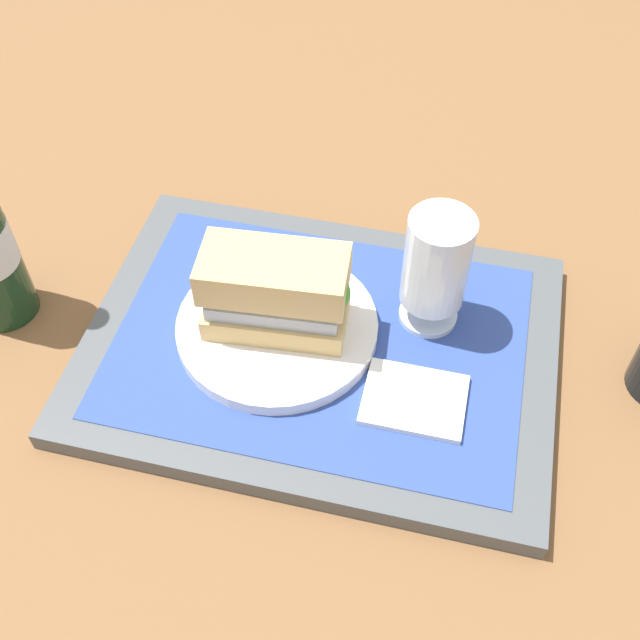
# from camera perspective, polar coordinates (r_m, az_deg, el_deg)

# --- Properties ---
(ground_plane) EXTENTS (3.00, 3.00, 0.00)m
(ground_plane) POSITION_cam_1_polar(r_m,az_deg,el_deg) (0.75, 0.00, -2.43)
(ground_plane) COLOR brown
(tray) EXTENTS (0.44, 0.32, 0.02)m
(tray) POSITION_cam_1_polar(r_m,az_deg,el_deg) (0.74, 0.00, -1.96)
(tray) COLOR #4C5156
(tray) RESTS_ON ground_plane
(placemat) EXTENTS (0.38, 0.27, 0.00)m
(placemat) POSITION_cam_1_polar(r_m,az_deg,el_deg) (0.74, 0.00, -1.46)
(placemat) COLOR #2D4793
(placemat) RESTS_ON tray
(plate) EXTENTS (0.19, 0.19, 0.01)m
(plate) POSITION_cam_1_polar(r_m,az_deg,el_deg) (0.74, -3.14, -0.49)
(plate) COLOR white
(plate) RESTS_ON placemat
(sandwich) EXTENTS (0.14, 0.07, 0.08)m
(sandwich) POSITION_cam_1_polar(r_m,az_deg,el_deg) (0.70, -3.04, 2.07)
(sandwich) COLOR tan
(sandwich) RESTS_ON plate
(beer_glass) EXTENTS (0.06, 0.06, 0.12)m
(beer_glass) POSITION_cam_1_polar(r_m,az_deg,el_deg) (0.71, 8.45, 3.81)
(beer_glass) COLOR silver
(beer_glass) RESTS_ON placemat
(napkin_folded) EXTENTS (0.09, 0.07, 0.01)m
(napkin_folded) POSITION_cam_1_polar(r_m,az_deg,el_deg) (0.70, 6.90, -5.79)
(napkin_folded) COLOR white
(napkin_folded) RESTS_ON placemat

